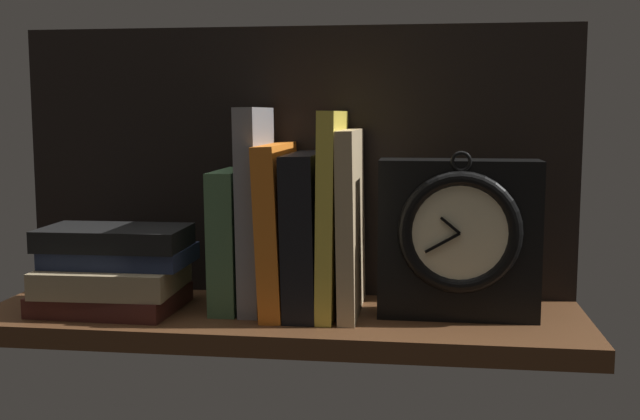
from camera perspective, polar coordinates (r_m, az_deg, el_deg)
ground_plane at (r=96.83cm, az=-2.82°, el=-8.18°), size 74.14×22.27×2.50cm
back_panel at (r=103.97cm, az=-1.82°, el=3.56°), size 74.14×1.20×35.69cm
book_green_romantic at (r=97.66cm, az=-6.53°, el=-2.13°), size 3.45×12.46×17.36cm
book_gray_chess at (r=96.39cm, az=-4.74°, el=0.08°), size 2.78×12.60×25.06cm
book_orange_pandolfini at (r=96.12cm, az=-3.08°, el=-1.27°), size 3.50×16.68×20.67cm
book_black_skeptic at (r=95.60cm, az=-1.00°, el=-1.63°), size 4.29×16.41×19.59cm
book_yellow_seinlanguage at (r=94.82cm, az=0.91°, el=-0.14°), size 2.23×16.30×24.64cm
book_tan_shortstories at (r=94.72cm, az=2.30°, el=-0.84°), size 2.50×16.08×22.39cm
framed_clock at (r=93.20cm, az=10.18°, el=-2.02°), size 18.90×7.59×20.09cm
book_stack_side at (r=99.82cm, az=-14.92°, el=-4.30°), size 18.37×13.99×10.38cm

